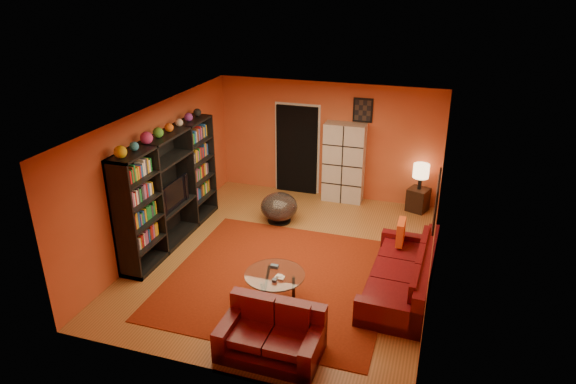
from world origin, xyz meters
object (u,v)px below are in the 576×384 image
(entertainment_unit, at_px, (170,189))
(coffee_table, at_px, (275,277))
(tv, at_px, (171,194))
(storage_cabinet, at_px, (344,163))
(loveseat, at_px, (272,334))
(table_lamp, at_px, (421,171))
(side_table, at_px, (418,200))
(bowl_chair, at_px, (279,207))
(sofa, at_px, (405,276))

(entertainment_unit, relative_size, coffee_table, 3.19)
(tv, height_order, storage_cabinet, storage_cabinet)
(loveseat, xyz_separation_m, table_lamp, (1.51, 5.17, 0.61))
(tv, distance_m, table_lamp, 5.15)
(coffee_table, relative_size, side_table, 1.88)
(tv, height_order, table_lamp, tv)
(loveseat, xyz_separation_m, coffee_table, (-0.35, 1.12, 0.14))
(entertainment_unit, relative_size, side_table, 6.00)
(tv, bearing_deg, entertainment_unit, 38.92)
(storage_cabinet, distance_m, bowl_chair, 1.87)
(sofa, height_order, loveseat, same)
(storage_cabinet, distance_m, table_lamp, 1.66)
(loveseat, bearing_deg, entertainment_unit, 50.48)
(sofa, relative_size, loveseat, 1.76)
(entertainment_unit, height_order, side_table, entertainment_unit)
(sofa, bearing_deg, table_lamp, 93.08)
(tv, relative_size, storage_cabinet, 0.51)
(entertainment_unit, bearing_deg, storage_cabinet, 46.00)
(coffee_table, height_order, bowl_chair, bowl_chair)
(tv, xyz_separation_m, side_table, (4.31, 2.81, -0.73))
(storage_cabinet, bearing_deg, tv, -133.05)
(tv, bearing_deg, loveseat, -130.06)
(side_table, xyz_separation_m, table_lamp, (0.00, 0.00, 0.65))
(storage_cabinet, xyz_separation_m, side_table, (1.66, -0.05, -0.64))
(bowl_chair, bearing_deg, loveseat, -72.72)
(tv, xyz_separation_m, table_lamp, (4.31, 2.81, -0.08))
(loveseat, height_order, coffee_table, loveseat)
(entertainment_unit, xyz_separation_m, coffee_table, (2.51, -1.31, -0.62))
(coffee_table, bearing_deg, bowl_chair, 107.27)
(sofa, distance_m, side_table, 3.18)
(entertainment_unit, bearing_deg, loveseat, -40.29)
(side_table, bearing_deg, bowl_chair, -152.03)
(entertainment_unit, height_order, bowl_chair, entertainment_unit)
(side_table, bearing_deg, storage_cabinet, 178.27)
(sofa, distance_m, coffee_table, 2.11)
(entertainment_unit, bearing_deg, table_lamp, 32.22)
(sofa, relative_size, side_table, 4.83)
(bowl_chair, xyz_separation_m, side_table, (2.67, 1.42, -0.08))
(loveseat, distance_m, side_table, 5.39)
(loveseat, height_order, table_lamp, table_lamp)
(loveseat, xyz_separation_m, bowl_chair, (-1.17, 3.75, 0.04))
(storage_cabinet, height_order, side_table, storage_cabinet)
(sofa, xyz_separation_m, table_lamp, (-0.05, 3.18, 0.62))
(entertainment_unit, xyz_separation_m, tv, (0.05, -0.06, -0.07))
(table_lamp, bearing_deg, bowl_chair, -152.03)
(entertainment_unit, relative_size, table_lamp, 5.39)
(loveseat, bearing_deg, side_table, -15.47)
(bowl_chair, bearing_deg, table_lamp, 27.97)
(sofa, height_order, coffee_table, sofa)
(storage_cabinet, bearing_deg, entertainment_unit, -134.21)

